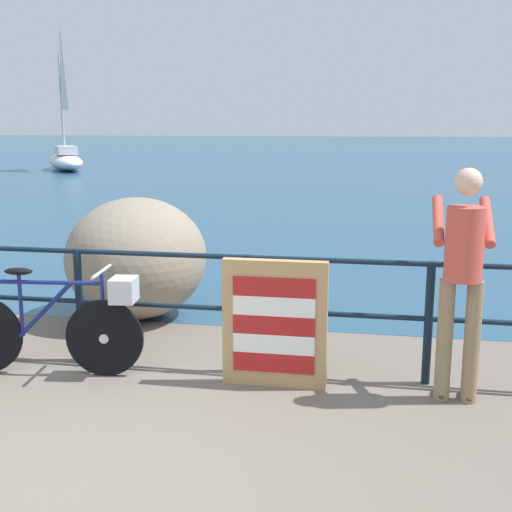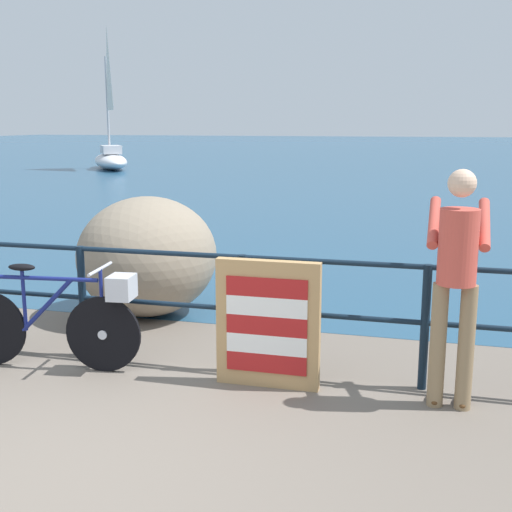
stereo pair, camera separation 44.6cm
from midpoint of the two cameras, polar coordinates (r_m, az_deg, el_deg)
ground_plane at (r=23.45m, az=5.31°, el=6.33°), size 120.00×120.00×0.10m
sea_surface at (r=51.43m, az=8.06°, el=9.19°), size 120.00×90.00×0.01m
promenade_railing at (r=5.71m, az=-10.56°, el=-3.40°), size 7.55×0.07×1.02m
bicycle at (r=5.79m, az=-18.83°, el=-5.46°), size 1.69×0.48×0.92m
person_at_railing at (r=5.02m, az=15.14°, el=-1.56°), size 0.46×0.64×1.78m
folded_deckchair_stack at (r=5.24m, az=-0.82°, el=-5.97°), size 0.84×0.10×1.04m
breakwater_boulder_main at (r=7.23m, az=-12.11°, el=-0.18°), size 1.51×1.61×1.31m
sailboat at (r=30.21m, az=-16.70°, el=8.52°), size 3.56×4.36×6.16m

